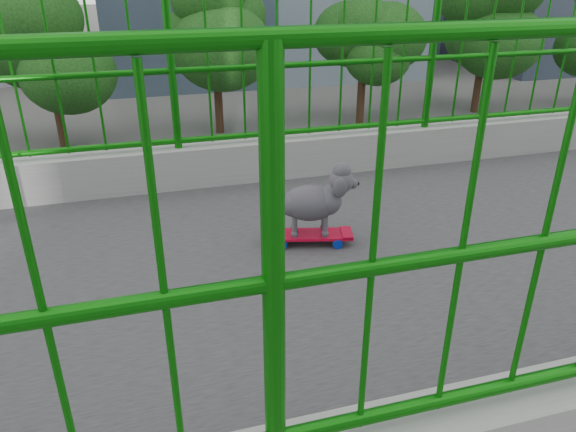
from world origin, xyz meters
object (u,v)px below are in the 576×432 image
at_px(poodle, 314,200).
at_px(car_2, 528,199).
at_px(car_4, 424,146).
at_px(skateboard, 309,236).
at_px(car_5, 118,408).

relative_size(poodle, car_2, 0.09).
xyz_separation_m(car_2, car_4, (-6.40, -0.68, 0.08)).
height_order(poodle, car_2, poodle).
relative_size(skateboard, car_2, 0.10).
bearing_deg(car_5, poodle, 18.81).
xyz_separation_m(skateboard, car_5, (-5.74, -1.93, -6.37)).
xyz_separation_m(skateboard, poodle, (0.01, 0.03, 0.23)).
bearing_deg(car_4, car_5, 133.19).
bearing_deg(skateboard, car_5, -147.10).
xyz_separation_m(skateboard, car_2, (-12.14, 12.38, -6.34)).
bearing_deg(poodle, car_4, 162.10).
bearing_deg(poodle, skateboard, -90.00).
distance_m(poodle, car_4, 22.86).
distance_m(poodle, car_2, 18.53).
relative_size(poodle, car_4, 0.10).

